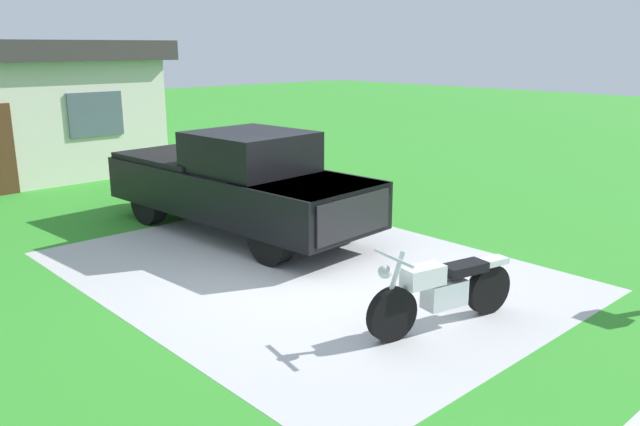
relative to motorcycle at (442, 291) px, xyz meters
name	(u,v)px	position (x,y,z in m)	size (l,w,h in m)	color
ground_plane	(303,271)	(0.08, 2.66, -0.47)	(80.00, 80.00, 0.00)	green
driveway_pad	(303,270)	(0.08, 2.66, -0.47)	(5.76, 7.60, 0.01)	#BBBBBB
motorcycle	(442,291)	(0.00, 0.00, 0.00)	(2.19, 0.81, 1.09)	black
pickup_truck	(235,181)	(0.61, 5.15, 0.48)	(2.40, 5.75, 1.90)	black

